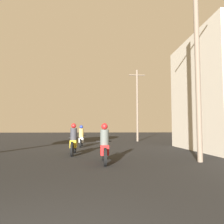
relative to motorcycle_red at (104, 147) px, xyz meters
The scene contains 5 objects.
motorcycle_red is the anchor object (origin of this frame).
motorcycle_yellow 3.03m from the motorcycle_red, 117.61° to the left, with size 0.60×2.13×1.52m.
motorcycle_white 7.32m from the motorcycle_red, 100.43° to the left, with size 0.60×2.03×1.49m.
utility_pole_near 4.91m from the motorcycle_red, ahead, with size 1.60×0.20×7.42m.
utility_pole_far 13.64m from the motorcycle_red, 73.74° to the left, with size 1.60×0.20×7.00m.
Camera 1 is at (0.74, -1.69, 1.30)m, focal length 35.00 mm.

